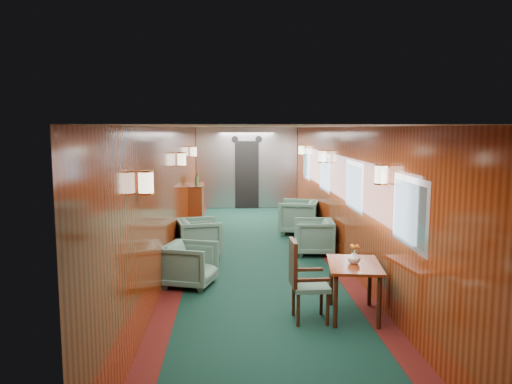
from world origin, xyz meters
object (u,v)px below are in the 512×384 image
side_chair (303,277)px  armchair_left_far (199,237)px  armchair_right_near (314,237)px  armchair_right_far (299,217)px  dining_table (354,272)px  credenza (197,203)px  armchair_left_near (190,265)px

side_chair → armchair_left_far: side_chair is taller
armchair_right_near → armchair_right_far: size_ratio=0.87×
side_chair → armchair_left_far: (-1.47, 3.25, -0.20)m
dining_table → armchair_right_far: bearing=97.8°
side_chair → armchair_right_far: size_ratio=1.22×
dining_table → armchair_left_far: bearing=132.1°
credenza → armchair_left_far: bearing=-85.5°
armchair_left_near → armchair_right_near: 2.84m
armchair_right_near → side_chair: bearing=-7.5°
dining_table → side_chair: bearing=-162.2°
side_chair → armchair_right_far: bearing=80.8°
side_chair → armchair_right_far: 5.19m
armchair_left_near → dining_table: bearing=-105.3°
credenza → armchair_right_far: (2.39, -1.39, -0.12)m
dining_table → armchair_left_near: size_ratio=1.37×
dining_table → armchair_left_far: size_ratio=1.28×
dining_table → armchair_left_near: bearing=155.9°
armchair_right_near → armchair_right_far: (-0.03, 1.86, 0.05)m
armchair_left_near → side_chair: bearing=-117.9°
side_chair → armchair_left_near: side_chair is taller
dining_table → armchair_right_near: size_ratio=1.36×
dining_table → credenza: credenza is taller
side_chair → armchair_left_near: bearing=133.7°
armchair_right_near → dining_table: bearing=4.0°
armchair_left_far → credenza: bearing=-8.5°
armchair_left_near → armchair_left_far: (0.03, 1.78, 0.02)m
credenza → armchair_left_far: (0.26, -3.28, -0.15)m
dining_table → armchair_left_far: 3.80m
armchair_left_near → armchair_right_near: armchair_right_near is taller
credenza → armchair_left_near: 5.07m
dining_table → credenza: size_ratio=0.79×
side_chair → armchair_right_near: bearing=76.2°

